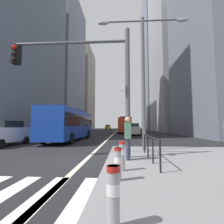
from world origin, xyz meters
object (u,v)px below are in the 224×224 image
Objects in this scene: city_bus_red_receding at (125,124)px; bollard_left at (118,162)px; city_bus_blue_oncoming at (70,123)px; bollard_front at (113,193)px; sedan_white_oncoming at (4,133)px; bollard_right at (122,154)px; traffic_signal_gantry at (88,72)px; car_oncoming_mid at (108,127)px; car_receding_far at (133,129)px; pedestrian_waiting at (128,136)px; street_lamp_post at (143,63)px; city_bus_red_distant at (126,125)px; car_receding_near at (124,128)px.

bollard_left is at bearing -91.16° from city_bus_red_receding.
city_bus_blue_oncoming is 13.15× the size of bollard_front.
city_bus_blue_oncoming is 2.57× the size of sedan_white_oncoming.
bollard_front is 2.93m from bollard_right.
traffic_signal_gantry reaches higher than bollard_left.
car_oncoming_mid is 1.15× the size of car_receding_far.
city_bus_blue_oncoming is 6.24× the size of pedestrian_waiting.
city_bus_blue_oncoming is 15.87m from bollard_front.
street_lamp_post reaches higher than city_bus_red_receding.
bollard_right is (0.11, 0.94, 0.04)m from bollard_left.
city_bus_red_distant reaches higher than bollard_front.
bollard_left is at bearing -96.72° from bollard_right.
car_oncoming_mid is 0.77× the size of traffic_signal_gantry.
bollard_left is (5.49, -60.50, -0.38)m from car_oncoming_mid.
traffic_signal_gantry is at bearing -93.40° from car_receding_near.
car_receding_far reaches higher than bollard_front.
car_oncoming_mid and car_receding_near have the same top height.
city_bus_red_distant is at bearing 86.43° from traffic_signal_gantry.
bollard_front is (5.48, -62.49, -0.37)m from car_oncoming_mid.
pedestrian_waiting is (-1.03, -2.71, -4.14)m from street_lamp_post.
bollard_left is (-1.38, -5.28, -4.67)m from street_lamp_post.
pedestrian_waiting is at bearing -94.58° from car_receding_far.
bollard_front is 0.93× the size of bollard_right.
city_bus_red_distant reaches higher than sedan_white_oncoming.
car_oncoming_mid is 1.14× the size of car_receding_near.
bollard_right is at bearing 87.63° from bollard_front.
city_bus_red_receding is 28.55m from traffic_signal_gantry.
car_receding_far is (1.27, -9.37, -0.85)m from city_bus_red_receding.
sedan_white_oncoming is 5.16× the size of bollard_left.
city_bus_red_receding is (9.68, 23.55, 0.85)m from sedan_white_oncoming.
city_bus_blue_oncoming is 11.83m from pedestrian_waiting.
bollard_front is at bearing -73.71° from traffic_signal_gantry.
car_oncoming_mid is at bearing 101.92° from city_bus_red_receding.
bollard_left is at bearing -64.30° from traffic_signal_gantry.
bollard_right is (0.12, 2.92, 0.03)m from bollard_front.
street_lamp_post is (6.87, -55.22, 4.29)m from car_oncoming_mid.
street_lamp_post is (2.88, 2.16, 1.19)m from traffic_signal_gantry.
car_receding_near is 42.54m from bollard_front.
city_bus_blue_oncoming is at bearing -100.27° from city_bus_red_distant.
car_oncoming_mid is at bearing 100.91° from car_receding_far.
city_bus_red_distant is at bearing 85.82° from car_receding_near.
car_receding_far is 22.22m from bollard_left.
city_bus_red_distant is 48.32m from pedestrian_waiting.
car_receding_near is at bearing 89.43° from pedestrian_waiting.
traffic_signal_gantry reaches higher than city_bus_red_receding.
street_lamp_post reaches higher than car_oncoming_mid.
bollard_right is (9.15, -7.01, -0.34)m from sedan_white_oncoming.
city_bus_red_receding is 19.40m from city_bus_red_distant.
bollard_front is at bearing -90.30° from bollard_left.
bollard_front is (-1.49, -52.87, -1.22)m from city_bus_red_distant.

